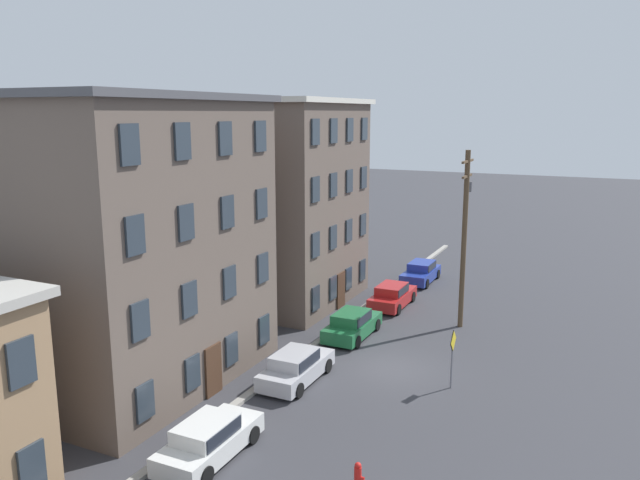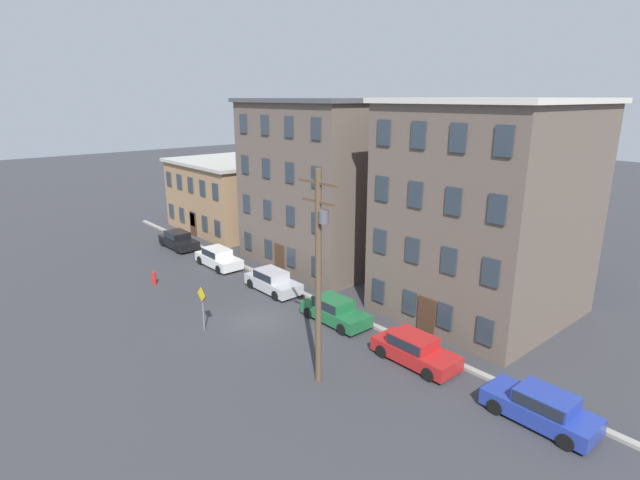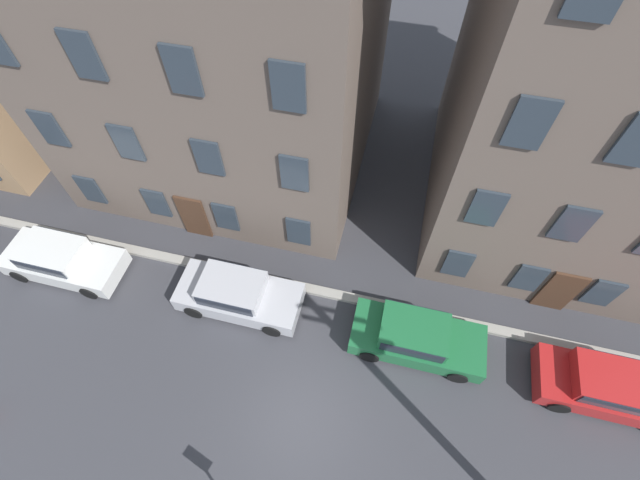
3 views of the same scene
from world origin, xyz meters
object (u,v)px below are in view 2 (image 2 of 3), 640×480
Objects in this scene: car_black at (178,239)px; utility_pole at (319,268)px; car_silver at (272,280)px; car_blue at (542,407)px; car_green at (335,310)px; car_white at (218,257)px; car_red at (414,348)px; fire_hydrant at (154,278)px; caution_sign at (202,301)px.

utility_pole reaches higher than car_black.
car_blue is at bearing -0.64° from car_silver.
car_green is at bearing -0.76° from car_silver.
utility_pole is (10.57, -4.95, 4.79)m from car_silver.
car_white is at bearing 179.99° from car_blue.
car_red is 4.58× the size of fire_hydrant.
car_blue is at bearing 29.96° from utility_pole.
car_green is at bearing 0.53° from car_white.
car_green is 8.04m from utility_pole.
car_black is 1.00× the size of car_red.
utility_pole is (17.48, -4.74, 4.79)m from car_white.
caution_sign reaches higher than car_black.
car_green is at bearing 131.02° from utility_pole.
car_black reaches higher than fire_hydrant.
car_white is 5.42m from fire_hydrant.
car_silver and car_blue have the same top height.
car_red is at bearing -1.25° from car_silver.
car_green is 4.58× the size of fire_hydrant.
caution_sign reaches higher than fire_hydrant.
car_blue is at bearing -0.01° from car_white.
fire_hydrant is at bearing -167.93° from car_blue.
fire_hydrant is (7.20, -5.28, -0.27)m from car_black.
utility_pole is (4.23, -4.87, 4.79)m from car_green.
car_silver is at bearing 110.00° from caution_sign.
car_black and car_silver have the same top height.
utility_pole reaches higher than car_blue.
car_silver is 8.52m from fire_hydrant.
car_white is 1.00× the size of car_green.
caution_sign reaches higher than car_white.
utility_pole reaches higher than car_silver.
car_white is 11.21m from caution_sign.
car_green is at bearing 178.24° from car_red.
car_blue is (18.80, -0.21, 0.00)m from car_silver.
car_white is at bearing 164.82° from utility_pole.
car_white and car_silver have the same top height.
car_white is 1.00× the size of car_red.
car_silver is 1.65× the size of caution_sign.
caution_sign reaches higher than car_green.
caution_sign is at bearing -159.23° from car_blue.
car_silver and car_green have the same top height.
car_black is at bearing -179.07° from car_white.
car_silver is at bearing 41.13° from fire_hydrant.
fire_hydrant is (-12.75, -5.51, -0.27)m from car_green.
car_green is (6.34, -0.08, 0.00)m from car_silver.
car_red and car_blue have the same top height.
car_black is 25.99m from car_red.
car_green is 1.00× the size of car_blue.
car_red is at bearing 31.63° from caution_sign.
car_silver is 18.80m from car_blue.
caution_sign reaches higher than car_red.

